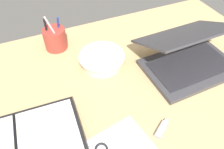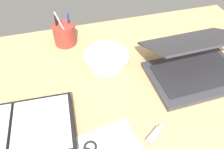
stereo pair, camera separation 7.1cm
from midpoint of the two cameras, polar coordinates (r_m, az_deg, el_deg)
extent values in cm
cube|color=tan|center=(74.40, 5.21, -8.06)|extent=(140.00, 100.00, 2.00)
cube|color=#38383D|center=(87.57, 23.15, -0.24)|extent=(34.55, 23.62, 1.80)
cube|color=#232328|center=(86.89, 23.34, 0.22)|extent=(30.31, 17.14, 0.24)
cube|color=#38383D|center=(84.28, 22.96, 8.08)|extent=(34.51, 21.73, 10.55)
cube|color=silver|center=(84.14, 23.08, 7.79)|extent=(31.73, 19.40, 9.13)
cylinder|color=silver|center=(84.74, 1.09, 3.86)|extent=(15.23, 15.23, 4.52)
torus|color=silver|center=(83.25, 1.11, 5.02)|extent=(17.92, 17.92, 1.43)
cylinder|color=#9E382D|center=(95.33, -10.18, 10.20)|extent=(9.24, 9.24, 8.93)
cylinder|color=black|center=(93.97, -11.96, 11.36)|extent=(1.11, 3.49, 12.26)
cylinder|color=#233899|center=(94.84, -9.16, 12.29)|extent=(1.88, 2.79, 12.76)
cylinder|color=#B21E1E|center=(93.94, -12.00, 11.74)|extent=(1.75, 4.64, 13.12)
cylinder|color=#B7B7BC|center=(90.71, -10.36, 11.61)|extent=(5.16, 0.94, 15.53)
cube|color=black|center=(70.09, -21.98, -14.12)|extent=(36.73, 22.30, 3.49)
cube|color=silver|center=(66.81, -15.11, -12.48)|extent=(17.49, 19.37, 0.30)
cube|color=black|center=(68.43, -22.45, -13.24)|extent=(1.73, 18.58, 0.30)
torus|color=#232328|center=(64.97, -2.43, -18.60)|extent=(3.90, 3.90, 0.70)
cube|color=#99999E|center=(68.19, 13.96, -15.39)|extent=(6.10, 4.99, 1.00)
cube|color=silver|center=(70.06, 15.50, -13.33)|extent=(1.66, 1.66, 0.60)
camera|label=1|loc=(0.04, -87.19, 2.88)|focal=35.00mm
camera|label=2|loc=(0.04, 92.81, -2.88)|focal=35.00mm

